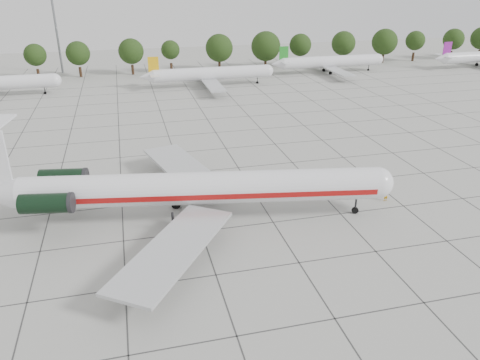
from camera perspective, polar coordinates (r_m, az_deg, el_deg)
The scene contains 8 objects.
ground at distance 51.50m, azimuth 4.07°, elevation -5.17°, with size 260.00×260.00×0.00m, color #A4A49D.
apron_joints at distance 64.44m, azimuth 0.00°, elevation 1.19°, with size 170.00×170.00×0.02m, color #383838.
main_airliner at distance 50.67m, azimuth -7.41°, elevation -1.03°, with size 45.24×35.31×10.69m.
ground_crew at distance 58.29m, azimuth 17.35°, elevation -1.71°, with size 0.60×0.39×1.63m, color orange.
bg_airliner_c at distance 113.06m, azimuth -3.55°, elevation 12.78°, with size 28.24×27.20×7.40m.
bg_airliner_d at distance 130.73m, azimuth 10.98°, elevation 13.96°, with size 28.24×27.20×7.40m.
tree_line at distance 129.01m, azimuth -13.14°, elevation 15.03°, with size 249.86×8.44×10.22m.
floodlight_mast at distance 135.89m, azimuth -21.70°, elevation 18.00°, with size 1.60×1.60×25.45m.
Camera 1 is at (-14.39, -42.54, 25.20)m, focal length 35.00 mm.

